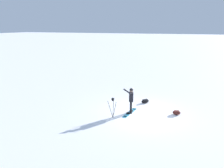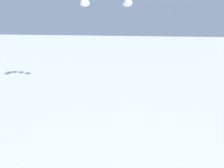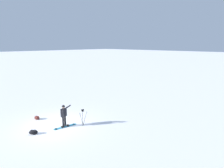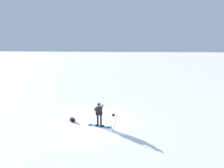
# 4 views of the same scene
# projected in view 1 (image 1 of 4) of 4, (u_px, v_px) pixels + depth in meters

# --- Properties ---
(ground_plane) EXTENTS (300.00, 300.00, 0.00)m
(ground_plane) POSITION_uv_depth(u_px,v_px,m) (142.00, 113.00, 13.38)
(ground_plane) COLOR white
(snowboarder) EXTENTS (0.63, 0.62, 1.72)m
(snowboarder) POSITION_uv_depth(u_px,v_px,m) (131.00, 98.00, 13.08)
(snowboarder) COLOR black
(snowboarder) RESTS_ON ground_plane
(snowboard) EXTENTS (0.52, 1.75, 0.10)m
(snowboard) POSITION_uv_depth(u_px,v_px,m) (130.00, 112.00, 13.35)
(snowboard) COLOR teal
(snowboard) RESTS_ON ground_plane
(gear_bag_large) EXTENTS (0.54, 0.43, 0.26)m
(gear_bag_large) POSITION_uv_depth(u_px,v_px,m) (177.00, 112.00, 13.07)
(gear_bag_large) COLOR #4C1E19
(gear_bag_large) RESTS_ON ground_plane
(camera_tripod) EXTENTS (0.57, 0.51, 1.28)m
(camera_tripod) POSITION_uv_depth(u_px,v_px,m) (113.00, 104.00, 12.43)
(camera_tripod) COLOR #262628
(camera_tripod) RESTS_ON ground_plane
(gear_bag_small) EXTENTS (0.67, 0.69, 0.27)m
(gear_bag_small) POSITION_uv_depth(u_px,v_px,m) (145.00, 101.00, 15.05)
(gear_bag_small) COLOR black
(gear_bag_small) RESTS_ON ground_plane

